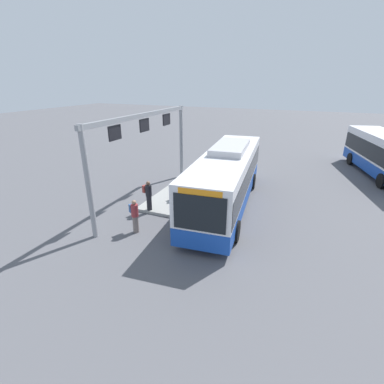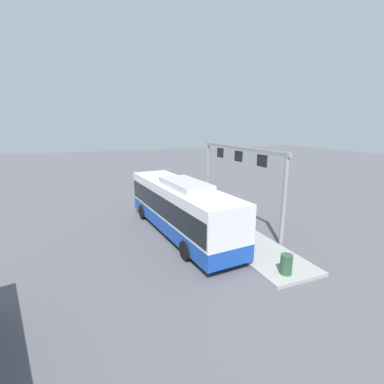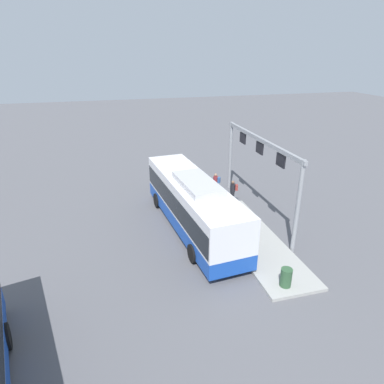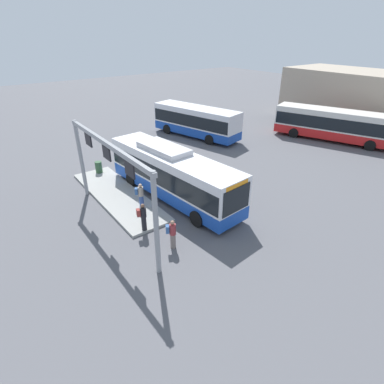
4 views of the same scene
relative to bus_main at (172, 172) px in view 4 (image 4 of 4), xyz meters
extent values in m
plane|color=#56565B|center=(0.01, 0.00, -1.81)|extent=(120.00, 120.00, 0.00)
cube|color=#9E9E99|center=(-2.27, -3.03, -1.73)|extent=(10.00, 2.80, 0.16)
cube|color=#1947AD|center=(0.01, 0.00, -1.04)|extent=(11.22, 3.52, 0.85)
cube|color=silver|center=(0.01, 0.00, 0.34)|extent=(11.22, 3.52, 1.90)
cube|color=black|center=(0.01, 0.00, 0.14)|extent=(11.01, 3.54, 1.20)
cube|color=black|center=(5.52, 0.52, 0.24)|extent=(0.24, 2.12, 1.50)
cube|color=#B7B7BC|center=(-0.82, -0.08, 1.47)|extent=(4.01, 2.10, 0.36)
cube|color=orange|center=(5.45, 0.51, 1.09)|extent=(0.28, 1.75, 0.28)
cylinder|color=black|center=(3.60, 1.54, -1.31)|extent=(1.02, 0.39, 1.00)
cylinder|color=black|center=(3.82, -0.85, -1.31)|extent=(1.02, 0.39, 1.00)
cylinder|color=black|center=(-3.41, 0.88, -1.31)|extent=(1.02, 0.39, 1.00)
cylinder|color=black|center=(-3.19, -1.51, -1.31)|extent=(1.02, 0.39, 1.00)
cube|color=#1947AD|center=(-9.80, 9.44, -1.04)|extent=(10.11, 4.77, 0.85)
cube|color=silver|center=(-9.80, 9.44, 0.34)|extent=(10.11, 4.77, 1.90)
cube|color=black|center=(-9.80, 9.44, 0.14)|extent=(9.93, 4.77, 1.20)
cylinder|color=black|center=(-12.52, 7.53, -1.31)|extent=(1.04, 0.53, 1.00)
cylinder|color=black|center=(-13.09, 9.86, -1.31)|extent=(1.04, 0.53, 1.00)
cylinder|color=black|center=(-6.89, 8.92, -1.31)|extent=(1.04, 0.53, 1.00)
cylinder|color=black|center=(-7.46, 11.25, -1.31)|extent=(1.04, 0.53, 1.00)
cube|color=red|center=(-0.54, 19.81, -1.04)|extent=(11.41, 6.18, 0.85)
cube|color=silver|center=(-0.54, 19.81, 0.34)|extent=(11.41, 6.18, 1.90)
cube|color=black|center=(-0.54, 19.81, 0.14)|extent=(11.21, 6.14, 1.20)
cylinder|color=black|center=(2.64, 22.24, -1.31)|extent=(1.04, 0.62, 1.00)
cylinder|color=black|center=(3.46, 19.99, -1.31)|extent=(1.04, 0.62, 1.00)
cylinder|color=black|center=(-4.16, 19.78, -1.31)|extent=(1.04, 0.62, 1.00)
cylinder|color=black|center=(-3.34, 17.52, -1.31)|extent=(1.04, 0.62, 1.00)
cylinder|color=slate|center=(4.68, -3.08, -1.39)|extent=(0.38, 0.38, 0.85)
cylinder|color=maroon|center=(4.68, -3.08, -0.66)|extent=(0.47, 0.47, 0.60)
sphere|color=#9E755B|center=(4.68, -3.08, -0.25)|extent=(0.22, 0.22, 0.22)
cube|color=#335993|center=(4.55, -3.30, -0.63)|extent=(0.33, 0.30, 0.40)
cylinder|color=black|center=(2.55, -3.60, -1.23)|extent=(0.34, 0.34, 0.85)
cylinder|color=black|center=(2.55, -3.60, -0.50)|extent=(0.42, 0.42, 0.60)
sphere|color=brown|center=(2.55, -3.60, -0.09)|extent=(0.22, 0.22, 0.22)
cube|color=maroon|center=(2.48, -3.85, -0.47)|extent=(0.32, 0.25, 0.40)
cylinder|color=#334C8C|center=(0.29, -2.53, -1.23)|extent=(0.39, 0.39, 0.85)
cylinder|color=gray|center=(0.29, -2.53, -0.50)|extent=(0.47, 0.47, 0.60)
sphere|color=tan|center=(0.29, -2.53, -0.09)|extent=(0.22, 0.22, 0.22)
cube|color=#335993|center=(0.14, -2.75, -0.47)|extent=(0.33, 0.30, 0.40)
cylinder|color=gray|center=(-3.85, -4.61, 0.79)|extent=(0.24, 0.24, 5.20)
cylinder|color=gray|center=(5.78, -4.61, 0.79)|extent=(0.24, 0.24, 5.20)
cube|color=gray|center=(0.97, -4.61, 3.24)|extent=(10.02, 0.20, 0.24)
cube|color=black|center=(-1.68, -4.61, 2.69)|extent=(0.90, 0.08, 0.70)
cube|color=black|center=(0.97, -4.61, 2.69)|extent=(0.90, 0.08, 0.70)
cube|color=black|center=(3.61, -4.61, 2.69)|extent=(0.90, 0.08, 0.70)
cylinder|color=#2D5133|center=(-6.56, -2.63, -1.20)|extent=(0.52, 0.52, 0.90)
camera|label=1|loc=(14.59, 4.04, 5.03)|focal=26.23mm
camera|label=2|loc=(-15.20, 5.32, 4.72)|focal=25.77mm
camera|label=3|loc=(-17.53, 4.76, 8.32)|focal=31.45mm
camera|label=4|loc=(15.68, -10.01, 8.33)|focal=28.80mm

